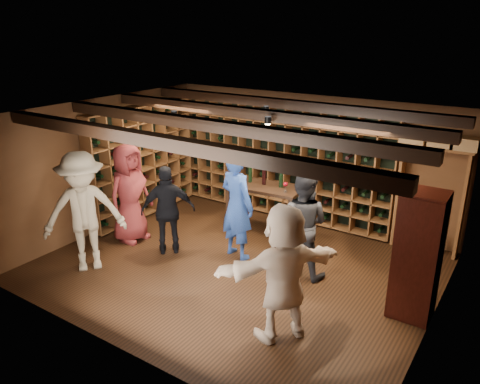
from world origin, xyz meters
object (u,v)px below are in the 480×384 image
Objects in this scene: display_cabinet at (417,258)px; guest_khaki at (84,212)px; guest_woman_black at (168,210)px; guest_beige at (283,273)px; man_grey_suit at (302,224)px; guest_red_floral at (130,193)px; man_blue_shirt at (237,205)px; tasting_table at (265,192)px.

guest_khaki is (-4.70, -1.54, 0.12)m from display_cabinet.
guest_woman_black is at bearing -174.22° from display_cabinet.
guest_beige is at bearing -49.16° from guest_khaki.
guest_red_floral is at bearing 2.87° from man_grey_suit.
guest_beige is at bearing 117.75° from guest_woman_black.
guest_khaki reaches higher than man_blue_shirt.
tasting_table is (-1.17, 0.86, 0.02)m from man_grey_suit.
man_blue_shirt is 1.33× the size of tasting_table.
guest_red_floral is at bearing 47.42° from guest_khaki.
tasting_table is at bearing 3.26° from guest_khaki.
man_grey_suit is 3.19m from guest_red_floral.
guest_beige is at bearing -103.87° from guest_red_floral.
man_blue_shirt is at bearing -74.30° from guest_red_floral.
display_cabinet is at bearing -169.89° from man_blue_shirt.
man_grey_suit is at bearing -125.83° from guest_beige.
tasting_table is (1.78, 2.57, -0.10)m from guest_khaki.
guest_red_floral is (-1.97, -0.51, -0.03)m from man_blue_shirt.
guest_woman_black is 1.12× the size of tasting_table.
display_cabinet reaches higher than tasting_table.
man_blue_shirt reaches higher than display_cabinet.
display_cabinet is 0.98× the size of guest_beige.
tasting_table is (-2.92, 1.03, 0.02)m from display_cabinet.
man_blue_shirt is 2.24m from guest_beige.
guest_khaki reaches higher than guest_red_floral.
display_cabinet is 3.10m from tasting_table.
guest_red_floral is 1.29× the size of tasting_table.
display_cabinet reaches higher than guest_woman_black.
guest_khaki reaches higher than tasting_table.
guest_woman_black is at bearing 5.39° from guest_khaki.
guest_khaki is at bearing -161.89° from display_cabinet.
man_blue_shirt is at bearing -8.99° from guest_khaki.
display_cabinet is 1.12× the size of guest_woman_black.
man_blue_shirt is 1.19m from guest_woman_black.
guest_beige is (3.45, 0.17, -0.08)m from guest_khaki.
display_cabinet is at bearing -33.86° from guest_khaki.
guest_khaki is (-1.78, -1.66, 0.05)m from man_blue_shirt.
guest_khaki reaches higher than guest_beige.
guest_khaki is at bearing 14.63° from guest_woman_black.
guest_beige reaches higher than display_cabinet.
guest_beige is at bearing 150.79° from man_blue_shirt.
guest_red_floral is 0.93m from guest_woman_black.
tasting_table is at bearing -169.10° from guest_woman_black.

